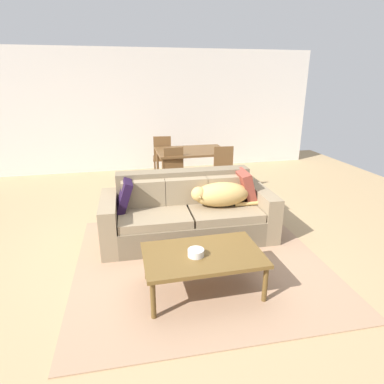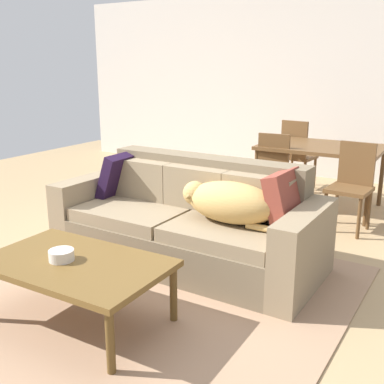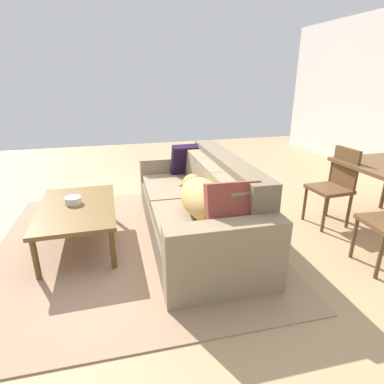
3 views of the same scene
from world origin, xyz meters
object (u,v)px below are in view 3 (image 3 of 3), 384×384
object	(u,v)px
couch	(200,207)
throw_pillow_by_left_arm	(188,160)
coffee_table	(77,210)
bowl_on_coffee_table	(73,200)
dining_chair_near_left	(335,183)
dog_on_left_cushion	(201,197)
throw_pillow_by_right_arm	(233,210)

from	to	relation	value
couch	throw_pillow_by_left_arm	xyz separation A→B (m)	(-0.83, 0.08, 0.31)
coffee_table	bowl_on_coffee_table	bearing A→B (deg)	-156.82
throw_pillow_by_left_arm	dining_chair_near_left	world-z (taller)	dining_chair_near_left
throw_pillow_by_left_arm	bowl_on_coffee_table	world-z (taller)	throw_pillow_by_left_arm
throw_pillow_by_left_arm	coffee_table	distance (m)	1.53
couch	dog_on_left_cushion	distance (m)	0.52
throw_pillow_by_right_arm	bowl_on_coffee_table	bearing A→B (deg)	-127.91
coffee_table	throw_pillow_by_right_arm	bearing A→B (deg)	53.61
throw_pillow_by_left_arm	dog_on_left_cushion	bearing A→B (deg)	-8.64
throw_pillow_by_right_arm	coffee_table	bearing A→B (deg)	-126.39
couch	throw_pillow_by_right_arm	bearing A→B (deg)	3.89
coffee_table	dining_chair_near_left	xyz separation A→B (m)	(0.22, 2.83, 0.11)
couch	dining_chair_near_left	bearing A→B (deg)	87.68
couch	bowl_on_coffee_table	world-z (taller)	couch
dog_on_left_cushion	coffee_table	world-z (taller)	dog_on_left_cushion
bowl_on_coffee_table	throw_pillow_by_left_arm	bearing A→B (deg)	115.16
throw_pillow_by_left_arm	bowl_on_coffee_table	distance (m)	1.51
throw_pillow_by_right_arm	bowl_on_coffee_table	size ratio (longest dim) A/B	2.73
dog_on_left_cushion	bowl_on_coffee_table	distance (m)	1.33
throw_pillow_by_left_arm	couch	bearing A→B (deg)	-5.57
dog_on_left_cushion	coffee_table	bearing A→B (deg)	-113.29
couch	dining_chair_near_left	xyz separation A→B (m)	(0.11, 1.59, 0.17)
throw_pillow_by_left_arm	throw_pillow_by_right_arm	distance (m)	1.66
throw_pillow_by_left_arm	dining_chair_near_left	xyz separation A→B (m)	(0.94, 1.51, -0.14)
couch	dining_chair_near_left	distance (m)	1.60
throw_pillow_by_left_arm	dining_chair_near_left	size ratio (longest dim) A/B	0.46
dining_chair_near_left	dog_on_left_cushion	bearing A→B (deg)	-82.73
couch	throw_pillow_by_left_arm	bearing A→B (deg)	176.11
throw_pillow_by_right_arm	coffee_table	size ratio (longest dim) A/B	0.37
coffee_table	bowl_on_coffee_table	distance (m)	0.12
dog_on_left_cushion	throw_pillow_by_left_arm	bearing A→B (deg)	173.05
dog_on_left_cushion	couch	bearing A→B (deg)	167.17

